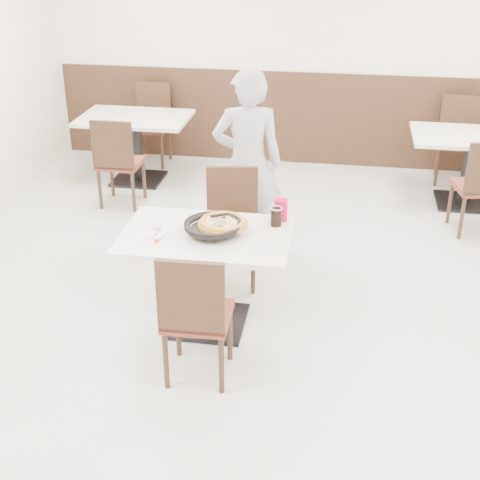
% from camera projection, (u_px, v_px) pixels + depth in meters
% --- Properties ---
extents(floor, '(7.00, 7.00, 0.00)m').
position_uv_depth(floor, '(262.00, 313.00, 5.16)').
color(floor, '#AAAAA5').
rests_on(floor, ground).
extents(wall_back, '(6.00, 0.04, 2.80)m').
position_uv_depth(wall_back, '(304.00, 46.00, 7.63)').
color(wall_back, beige).
rests_on(wall_back, floor).
extents(wainscot_back, '(5.90, 0.03, 1.10)m').
position_uv_depth(wainscot_back, '(301.00, 119.00, 7.99)').
color(wainscot_back, black).
rests_on(wainscot_back, floor).
extents(main_table, '(1.20, 0.80, 0.75)m').
position_uv_depth(main_table, '(207.00, 280.00, 4.87)').
color(main_table, beige).
rests_on(main_table, floor).
extents(chair_near, '(0.43, 0.43, 0.95)m').
position_uv_depth(chair_near, '(198.00, 313.00, 4.29)').
color(chair_near, black).
rests_on(chair_near, floor).
extents(chair_far, '(0.47, 0.47, 0.95)m').
position_uv_depth(chair_far, '(231.00, 230.00, 5.39)').
color(chair_far, black).
rests_on(chair_far, floor).
extents(trivet, '(0.12, 0.12, 0.04)m').
position_uv_depth(trivet, '(215.00, 231.00, 4.71)').
color(trivet, black).
rests_on(trivet, main_table).
extents(pizza_pan, '(0.32, 0.32, 0.01)m').
position_uv_depth(pizza_pan, '(213.00, 229.00, 4.68)').
color(pizza_pan, black).
rests_on(pizza_pan, trivet).
extents(pizza, '(0.35, 0.35, 0.02)m').
position_uv_depth(pizza, '(223.00, 224.00, 4.71)').
color(pizza, '#BE8730').
rests_on(pizza, pizza_pan).
extents(pizza_server, '(0.08, 0.10, 0.00)m').
position_uv_depth(pizza_server, '(219.00, 223.00, 4.65)').
color(pizza_server, silver).
rests_on(pizza_server, pizza).
extents(napkin, '(0.17, 0.17, 0.00)m').
position_uv_depth(napkin, '(147.00, 237.00, 4.65)').
color(napkin, white).
rests_on(napkin, main_table).
extents(side_plate, '(0.16, 0.16, 0.01)m').
position_uv_depth(side_plate, '(153.00, 235.00, 4.67)').
color(side_plate, white).
rests_on(side_plate, napkin).
extents(fork, '(0.04, 0.15, 0.00)m').
position_uv_depth(fork, '(156.00, 234.00, 4.66)').
color(fork, silver).
rests_on(fork, side_plate).
extents(cola_glass, '(0.08, 0.08, 0.13)m').
position_uv_depth(cola_glass, '(276.00, 217.00, 4.80)').
color(cola_glass, black).
rests_on(cola_glass, main_table).
extents(red_cup, '(0.10, 0.10, 0.16)m').
position_uv_depth(red_cup, '(281.00, 210.00, 4.88)').
color(red_cup, '#B20029').
rests_on(red_cup, main_table).
extents(diner_person, '(0.67, 0.51, 1.66)m').
position_uv_depth(diner_person, '(248.00, 164.00, 5.77)').
color(diner_person, '#B4B3B8').
rests_on(diner_person, floor).
extents(bg_table_left, '(1.22, 0.83, 0.75)m').
position_uv_depth(bg_table_left, '(137.00, 149.00, 7.53)').
color(bg_table_left, beige).
rests_on(bg_table_left, floor).
extents(bg_chair_left_near, '(0.42, 0.42, 0.95)m').
position_uv_depth(bg_chair_left_near, '(120.00, 161.00, 6.88)').
color(bg_chair_left_near, black).
rests_on(bg_chair_left_near, floor).
extents(bg_chair_left_far, '(0.43, 0.43, 0.95)m').
position_uv_depth(bg_chair_left_far, '(150.00, 126.00, 7.99)').
color(bg_chair_left_far, black).
rests_on(bg_chair_left_far, floor).
extents(bg_table_right, '(1.25, 0.87, 0.75)m').
position_uv_depth(bg_table_right, '(467.00, 170.00, 6.92)').
color(bg_table_right, beige).
rests_on(bg_table_right, floor).
extents(bg_chair_right_near, '(0.49, 0.49, 0.95)m').
position_uv_depth(bg_chair_right_near, '(479.00, 185.00, 6.28)').
color(bg_chair_right_near, black).
rests_on(bg_chair_right_near, floor).
extents(bg_chair_right_far, '(0.46, 0.46, 0.95)m').
position_uv_depth(bg_chair_right_far, '(457.00, 142.00, 7.44)').
color(bg_chair_right_far, black).
rests_on(bg_chair_right_far, floor).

